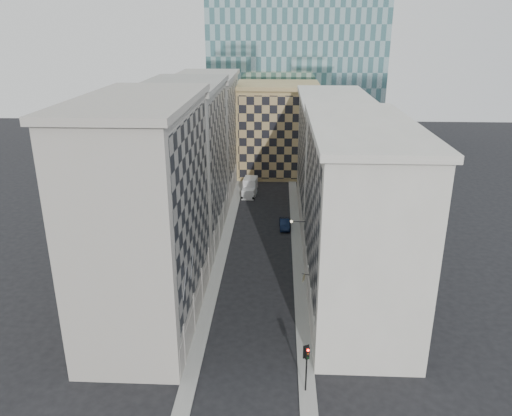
% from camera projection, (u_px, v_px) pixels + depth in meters
% --- Properties ---
extents(ground, '(260.00, 260.00, 0.00)m').
position_uv_depth(ground, '(247.00, 387.00, 43.90)').
color(ground, black).
rests_on(ground, ground).
extents(sidewalk_west, '(1.50, 100.00, 0.15)m').
position_uv_depth(sidewalk_west, '(224.00, 244.00, 72.21)').
color(sidewalk_west, gray).
rests_on(sidewalk_west, ground).
extents(sidewalk_east, '(1.50, 100.00, 0.15)m').
position_uv_depth(sidewalk_east, '(297.00, 246.00, 71.75)').
color(sidewalk_east, gray).
rests_on(sidewalk_east, ground).
extents(bldg_left_a, '(10.80, 22.80, 23.70)m').
position_uv_depth(bldg_left_a, '(147.00, 215.00, 50.59)').
color(bldg_left_a, '#A39E93').
rests_on(bldg_left_a, ground).
extents(bldg_left_b, '(10.80, 22.80, 22.70)m').
position_uv_depth(bldg_left_b, '(186.00, 163.00, 71.37)').
color(bldg_left_b, gray).
rests_on(bldg_left_b, ground).
extents(bldg_left_c, '(10.80, 22.80, 21.70)m').
position_uv_depth(bldg_left_c, '(207.00, 135.00, 92.16)').
color(bldg_left_c, '#A39E93').
rests_on(bldg_left_c, ground).
extents(bldg_right_a, '(10.80, 26.80, 20.70)m').
position_uv_depth(bldg_right_a, '(356.00, 218.00, 53.90)').
color(bldg_right_a, beige).
rests_on(bldg_right_a, ground).
extents(bldg_right_b, '(10.80, 28.80, 19.70)m').
position_uv_depth(bldg_right_b, '(332.00, 159.00, 79.36)').
color(bldg_right_b, beige).
rests_on(bldg_right_b, ground).
extents(tan_block, '(16.80, 14.80, 18.80)m').
position_uv_depth(tan_block, '(277.00, 129.00, 104.16)').
color(tan_block, tan).
rests_on(tan_block, ground).
extents(church_tower, '(7.20, 7.20, 51.50)m').
position_uv_depth(church_tower, '(270.00, 39.00, 111.40)').
color(church_tower, '#292420').
rests_on(church_tower, ground).
extents(flagpoles_left, '(0.10, 6.33, 2.33)m').
position_uv_depth(flagpoles_left, '(189.00, 273.00, 47.01)').
color(flagpoles_left, gray).
rests_on(flagpoles_left, ground).
extents(bracket_lamp, '(1.98, 0.36, 0.36)m').
position_uv_depth(bracket_lamp, '(293.00, 222.00, 64.05)').
color(bracket_lamp, black).
rests_on(bracket_lamp, ground).
extents(traffic_light, '(0.56, 0.56, 4.51)m').
position_uv_depth(traffic_light, '(307.00, 359.00, 42.21)').
color(traffic_light, black).
rests_on(traffic_light, sidewalk_east).
extents(box_truck, '(2.77, 5.87, 3.13)m').
position_uv_depth(box_truck, '(250.00, 188.00, 92.81)').
color(box_truck, silver).
rests_on(box_truck, ground).
extents(dark_car, '(1.70, 4.48, 1.46)m').
position_uv_depth(dark_car, '(285.00, 224.00, 77.85)').
color(dark_car, '#0E1933').
rests_on(dark_car, ground).
extents(shop_sign, '(0.83, 0.73, 0.84)m').
position_uv_depth(shop_sign, '(304.00, 277.00, 54.85)').
color(shop_sign, black).
rests_on(shop_sign, ground).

